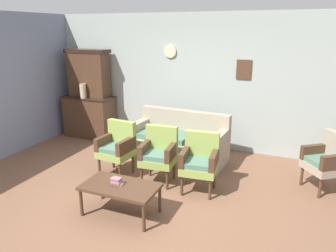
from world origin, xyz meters
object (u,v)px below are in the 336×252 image
at_px(armchair_near_couch_end, 200,160).
at_px(coffee_table, 120,188).
at_px(floral_couch, 178,143).
at_px(book_stack_on_table, 117,181).
at_px(armchair_by_doorway, 159,152).
at_px(vase_on_cabinet, 83,91).
at_px(side_cabinet, 90,116).
at_px(wingback_chair_by_fireplace, 327,159).
at_px(armchair_row_middle, 117,146).

distance_m(armchair_near_couch_end, coffee_table, 1.29).
bearing_deg(floral_couch, book_stack_on_table, -92.60).
relative_size(armchair_by_doorway, armchair_near_couch_end, 1.00).
bearing_deg(vase_on_cabinet, floral_couch, -8.52).
height_order(side_cabinet, armchair_by_doorway, side_cabinet).
height_order(vase_on_cabinet, armchair_by_doorway, vase_on_cabinet).
bearing_deg(coffee_table, side_cabinet, 132.17).
height_order(floral_couch, wingback_chair_by_fireplace, same).
height_order(armchair_by_doorway, wingback_chair_by_fireplace, same).
xyz_separation_m(armchair_by_doorway, wingback_chair_by_fireplace, (2.46, 0.71, 0.00)).
distance_m(floral_couch, armchair_near_couch_end, 1.26).
distance_m(side_cabinet, armchair_row_middle, 2.21).
bearing_deg(vase_on_cabinet, armchair_near_couch_end, -23.88).
xyz_separation_m(vase_on_cabinet, wingback_chair_by_fireplace, (4.86, -0.62, -0.59)).
bearing_deg(armchair_near_couch_end, vase_on_cabinet, 156.12).
relative_size(armchair_near_couch_end, coffee_table, 0.90).
xyz_separation_m(armchair_row_middle, wingback_chair_by_fireplace, (3.23, 0.70, 0.00)).
bearing_deg(armchair_by_doorway, book_stack_on_table, -96.74).
height_order(armchair_by_doorway, coffee_table, armchair_by_doorway).
height_order(floral_couch, coffee_table, floral_couch).
bearing_deg(book_stack_on_table, armchair_row_middle, 120.84).
bearing_deg(armchair_row_middle, wingback_chair_by_fireplace, 12.26).
distance_m(armchair_row_middle, coffee_table, 1.29).
xyz_separation_m(floral_couch, wingback_chair_by_fireplace, (2.49, -0.26, 0.17)).
bearing_deg(side_cabinet, book_stack_on_table, -48.47).
bearing_deg(armchair_row_middle, book_stack_on_table, -59.16).
relative_size(armchair_by_doorway, wingback_chair_by_fireplace, 1.00).
relative_size(armchair_row_middle, wingback_chair_by_fireplace, 1.00).
distance_m(armchair_by_doorway, coffee_table, 1.09).
bearing_deg(side_cabinet, wingback_chair_by_fireplace, -9.18).
height_order(armchair_row_middle, coffee_table, armchair_row_middle).
relative_size(vase_on_cabinet, armchair_row_middle, 0.35).
bearing_deg(vase_on_cabinet, armchair_row_middle, -39.00).
relative_size(side_cabinet, armchair_near_couch_end, 1.28).
height_order(armchair_by_doorway, book_stack_on_table, armchair_by_doorway).
distance_m(vase_on_cabinet, floral_couch, 2.51).
bearing_deg(book_stack_on_table, vase_on_cabinet, 133.45).
distance_m(side_cabinet, armchair_by_doorway, 2.83).
bearing_deg(armchair_near_couch_end, armchair_row_middle, 178.00).
height_order(wingback_chair_by_fireplace, book_stack_on_table, wingback_chair_by_fireplace).
bearing_deg(armchair_row_middle, armchair_near_couch_end, -2.00).
bearing_deg(coffee_table, armchair_row_middle, 122.78).
xyz_separation_m(wingback_chair_by_fireplace, coffee_table, (-2.53, -1.78, -0.12)).
xyz_separation_m(vase_on_cabinet, coffee_table, (2.32, -2.40, -0.71)).
height_order(vase_on_cabinet, book_stack_on_table, vase_on_cabinet).
xyz_separation_m(armchair_near_couch_end, wingback_chair_by_fireplace, (1.77, 0.75, 0.00)).
bearing_deg(wingback_chair_by_fireplace, armchair_by_doorway, -163.94).
distance_m(vase_on_cabinet, armchair_row_middle, 2.17).
distance_m(armchair_near_couch_end, book_stack_on_table, 1.32).
distance_m(armchair_by_doorway, armchair_near_couch_end, 0.69).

